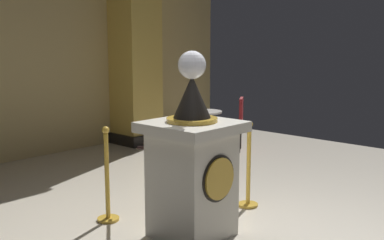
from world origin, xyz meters
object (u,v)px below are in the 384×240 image
stanchion_near (248,177)px  cafe_chair_red (236,119)px  pedestal_clock (192,166)px  cafe_table (205,127)px  stanchion_far (107,188)px

stanchion_near → cafe_chair_red: bearing=40.0°
pedestal_clock → cafe_chair_red: pedestal_clock is taller
cafe_chair_red → cafe_table: bearing=160.1°
stanchion_near → pedestal_clock: bearing=-175.4°
pedestal_clock → stanchion_far: size_ratio=1.77×
pedestal_clock → cafe_table: pedestal_clock is taller
pedestal_clock → stanchion_near: 1.14m
cafe_table → cafe_chair_red: (0.59, -0.21, 0.09)m
pedestal_clock → stanchion_far: 1.06m
stanchion_far → cafe_chair_red: (3.63, 1.01, 0.21)m
cafe_table → cafe_chair_red: cafe_chair_red is taller
cafe_table → pedestal_clock: bearing=-141.4°
stanchion_near → cafe_chair_red: stanchion_near is taller
pedestal_clock → cafe_table: 3.48m
stanchion_far → cafe_table: (3.04, 1.22, 0.12)m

